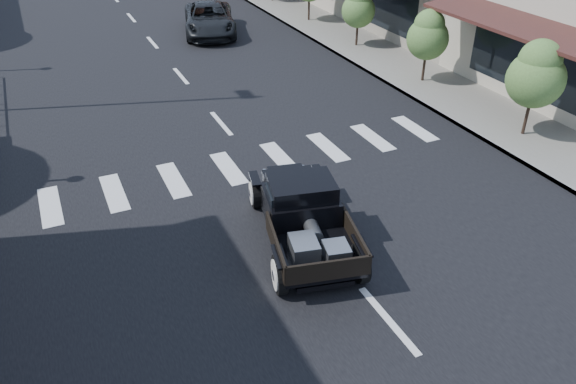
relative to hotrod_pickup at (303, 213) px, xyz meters
name	(u,v)px	position (x,y,z in m)	size (l,w,h in m)	color
ground	(317,237)	(0.38, 0.00, -0.78)	(120.00, 120.00, 0.00)	black
road	(163,55)	(0.38, 15.00, -0.77)	(14.00, 80.00, 0.02)	black
road_markings	(195,93)	(0.38, 10.00, -0.78)	(12.00, 60.00, 0.06)	silver
sidewalk_right	(332,31)	(8.88, 15.00, -0.70)	(3.00, 80.00, 0.15)	gray
small_tree_a	(533,90)	(8.68, 2.06, 0.81)	(1.72, 1.72, 2.87)	#4A6F33
small_tree_b	(427,47)	(8.68, 7.31, 0.67)	(1.56, 1.56, 2.59)	#4A6F33
small_tree_c	(358,18)	(8.68, 12.32, 0.60)	(1.48, 1.48, 2.47)	#4A6F33
hotrod_pickup	(303,213)	(0.00, 0.00, 0.00)	(2.10, 4.49, 1.56)	black
second_car	(209,19)	(3.33, 17.33, -0.08)	(2.33, 5.05, 1.40)	black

